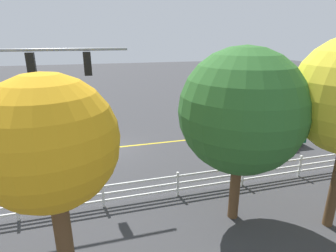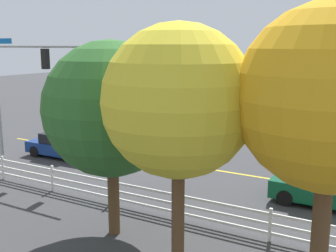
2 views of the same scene
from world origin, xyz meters
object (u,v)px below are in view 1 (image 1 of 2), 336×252
Objects in this scene: car_3 at (70,131)px; car_1 at (268,134)px; car_2 at (252,116)px; tree_4 at (50,145)px; car_0 at (32,158)px; tree_1 at (242,111)px.

car_1 is at bearing 163.51° from car_3.
car_2 is 18.68m from tree_4.
tree_1 is (-8.42, 6.52, 3.65)m from car_0.
car_1 reaches higher than car_0.
tree_4 reaches higher than car_3.
car_3 reaches higher than car_1.
car_0 is 0.75× the size of tree_4.
car_3 is 0.61× the size of tree_1.
car_0 is at bearing 66.89° from car_3.
car_0 is 1.14× the size of car_3.
car_1 is 4.26m from car_2.
tree_1 reaches higher than car_3.
tree_4 is (5.89, 2.32, 0.30)m from tree_1.
car_0 is 4.18m from car_3.
car_1 is 13.27m from car_3.
car_2 is at bearing 72.35° from car_1.
car_3 is at bearing 162.85° from car_1.
car_2 is at bearing -136.18° from tree_4.
tree_1 reaches higher than car_1.
tree_1 is at bearing 124.23° from car_3.
car_3 is (12.63, -4.06, 0.01)m from car_1.
tree_4 reaches higher than car_0.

